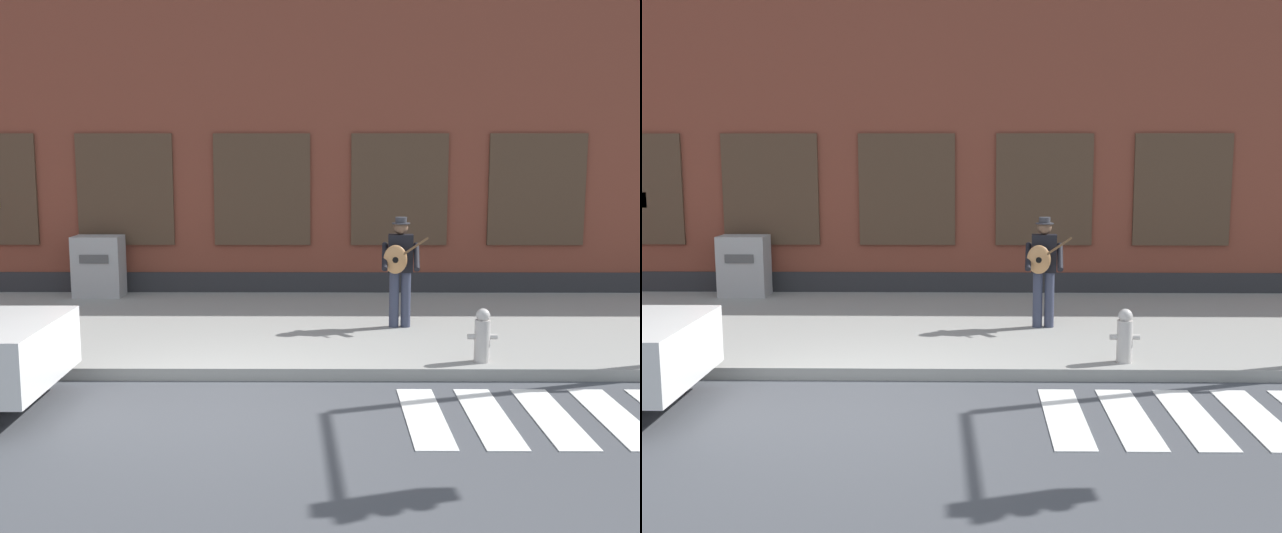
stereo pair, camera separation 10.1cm
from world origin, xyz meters
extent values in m
plane|color=#424449|center=(0.00, 0.00, 0.00)|extent=(160.00, 160.00, 0.00)
cube|color=gray|center=(0.00, 3.80, 0.08)|extent=(28.00, 5.33, 0.16)
cube|color=brown|center=(0.00, 8.47, 3.33)|extent=(28.00, 4.00, 6.66)
cube|color=#28282B|center=(0.00, 6.45, 0.28)|extent=(28.00, 0.04, 0.55)
cube|color=#473323|center=(-2.62, 6.44, 2.15)|extent=(1.84, 0.06, 2.12)
cube|color=black|center=(-2.62, 6.43, 2.15)|extent=(1.72, 0.03, 2.00)
cube|color=#473323|center=(0.00, 6.44, 2.15)|extent=(1.84, 0.06, 2.12)
cube|color=black|center=(0.00, 6.43, 2.15)|extent=(1.72, 0.03, 2.00)
cube|color=#473323|center=(2.62, 6.44, 2.15)|extent=(1.84, 0.06, 2.12)
cube|color=black|center=(2.62, 6.43, 2.15)|extent=(1.72, 0.03, 2.00)
cube|color=#473323|center=(5.24, 6.44, 2.15)|extent=(1.84, 0.06, 2.12)
cube|color=black|center=(5.24, 6.43, 2.15)|extent=(1.72, 0.03, 2.00)
cube|color=silver|center=(2.27, -0.17, 0.01)|extent=(0.42, 1.90, 0.01)
cube|color=silver|center=(2.95, -0.17, 0.01)|extent=(0.42, 1.90, 0.01)
cube|color=silver|center=(3.63, -0.17, 0.01)|extent=(0.42, 1.90, 0.01)
cube|color=silver|center=(4.32, -0.17, 0.01)|extent=(0.42, 1.90, 0.01)
cube|color=silver|center=(-1.79, 0.54, 0.74)|extent=(0.06, 0.24, 0.12)
cube|color=silver|center=(-1.78, -0.60, 0.74)|extent=(0.06, 0.24, 0.12)
cylinder|color=black|center=(-2.72, 0.83, 0.33)|extent=(0.66, 0.25, 0.66)
cylinder|color=#33384C|center=(2.45, 3.48, 0.59)|extent=(0.15, 0.15, 0.86)
cylinder|color=#33384C|center=(2.27, 3.48, 0.59)|extent=(0.15, 0.15, 0.86)
cube|color=black|center=(2.36, 3.49, 1.31)|extent=(0.40, 0.25, 0.58)
sphere|color=brown|center=(2.36, 3.49, 1.71)|extent=(0.22, 0.22, 0.22)
cylinder|color=#333338|center=(2.36, 3.49, 1.77)|extent=(0.28, 0.28, 0.02)
cylinder|color=#333338|center=(2.36, 3.49, 1.82)|extent=(0.18, 0.18, 0.09)
cylinder|color=black|center=(2.59, 3.37, 1.27)|extent=(0.13, 0.52, 0.39)
cylinder|color=black|center=(2.11, 3.41, 1.27)|extent=(0.13, 0.52, 0.39)
ellipsoid|color=#B77F4C|center=(2.27, 3.32, 1.24)|extent=(0.37, 0.15, 0.44)
cylinder|color=black|center=(2.26, 3.26, 1.24)|extent=(0.09, 0.02, 0.09)
cylinder|color=brown|center=(2.52, 3.27, 1.42)|extent=(0.47, 0.08, 0.34)
cube|color=#9E9E9E|center=(-3.06, 6.02, 0.73)|extent=(0.89, 0.56, 1.15)
cube|color=#4C4C4C|center=(-3.06, 5.73, 0.90)|extent=(0.54, 0.02, 0.16)
cylinder|color=#B2ADA8|center=(3.22, 1.48, 0.43)|extent=(0.20, 0.20, 0.55)
sphere|color=#B2ADA8|center=(3.22, 1.48, 0.77)|extent=(0.18, 0.18, 0.18)
cylinder|color=#B2ADA8|center=(3.08, 1.48, 0.49)|extent=(0.10, 0.07, 0.07)
cylinder|color=#B2ADA8|center=(3.36, 1.48, 0.49)|extent=(0.10, 0.07, 0.07)
camera|label=1|loc=(1.19, -7.89, 2.78)|focal=42.00mm
camera|label=2|loc=(1.29, -7.89, 2.78)|focal=42.00mm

